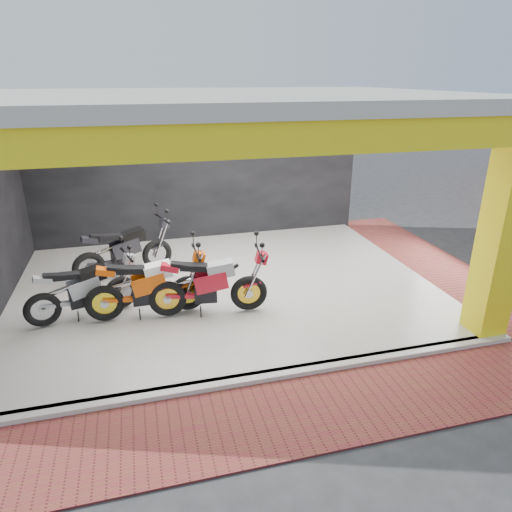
% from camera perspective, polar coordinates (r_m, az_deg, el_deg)
% --- Properties ---
extents(ground, '(80.00, 80.00, 0.00)m').
position_cam_1_polar(ground, '(7.43, -0.80, -10.62)').
color(ground, '#2D2D30').
rests_on(ground, ground).
extents(showroom_floor, '(8.00, 6.00, 0.10)m').
position_cam_1_polar(showroom_floor, '(9.12, -3.87, -3.84)').
color(showroom_floor, white).
rests_on(showroom_floor, ground).
extents(showroom_ceiling, '(8.40, 6.40, 0.20)m').
position_cam_1_polar(showroom_ceiling, '(8.25, -4.52, 19.04)').
color(showroom_ceiling, beige).
rests_on(showroom_ceiling, corner_column).
extents(back_wall, '(8.20, 0.20, 3.50)m').
position_cam_1_polar(back_wall, '(11.52, -7.14, 10.38)').
color(back_wall, black).
rests_on(back_wall, ground).
extents(corner_column, '(0.50, 0.50, 3.50)m').
position_cam_1_polar(corner_column, '(7.82, 28.38, 2.52)').
color(corner_column, yellow).
rests_on(corner_column, ground).
extents(header_beam_front, '(8.40, 0.30, 0.40)m').
position_cam_1_polar(header_beam_front, '(5.36, 1.71, 14.50)').
color(header_beam_front, yellow).
rests_on(header_beam_front, corner_column).
extents(header_beam_right, '(0.30, 6.40, 0.40)m').
position_cam_1_polar(header_beam_right, '(9.82, 20.21, 16.50)').
color(header_beam_right, yellow).
rests_on(header_beam_right, corner_column).
extents(floor_kerb, '(8.00, 0.20, 0.10)m').
position_cam_1_polar(floor_kerb, '(6.59, 1.44, -14.83)').
color(floor_kerb, white).
rests_on(floor_kerb, ground).
extents(paver_front, '(9.00, 1.40, 0.03)m').
position_cam_1_polar(paver_front, '(6.03, 3.62, -19.34)').
color(paver_front, maroon).
rests_on(paver_front, ground).
extents(paver_right, '(1.40, 7.00, 0.03)m').
position_cam_1_polar(paver_right, '(11.00, 21.47, -0.99)').
color(paver_right, maroon).
rests_on(paver_right, ground).
extents(moto_hero, '(2.16, 0.83, 1.31)m').
position_cam_1_polar(moto_hero, '(7.91, -8.62, -2.57)').
color(moto_hero, '#E55209').
rests_on(moto_hero, showroom_floor).
extents(moto_row_a, '(2.23, 1.02, 1.32)m').
position_cam_1_polar(moto_row_a, '(7.81, -0.91, -2.60)').
color(moto_row_a, red).
rests_on(moto_row_a, showroom_floor).
extents(moto_row_b, '(2.09, 1.22, 1.20)m').
position_cam_1_polar(moto_row_b, '(8.27, -16.70, -2.59)').
color(moto_row_b, '#A4A6AB').
rests_on(moto_row_b, showroom_floor).
extents(moto_row_d, '(2.30, 1.40, 1.32)m').
position_cam_1_polar(moto_row_d, '(9.76, -12.40, 1.95)').
color(moto_row_d, black).
rests_on(moto_row_d, showroom_floor).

